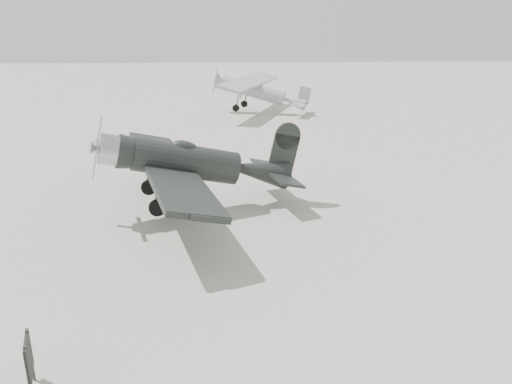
# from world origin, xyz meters

# --- Properties ---
(ground) EXTENTS (160.00, 160.00, 0.00)m
(ground) POSITION_xyz_m (0.00, 0.00, 0.00)
(ground) COLOR #A9A496
(ground) RESTS_ON ground
(lowwing_monoplane) EXTENTS (7.99, 11.01, 3.55)m
(lowwing_monoplane) POSITION_xyz_m (-4.06, 3.21, 1.88)
(lowwing_monoplane) COLOR black
(lowwing_monoplane) RESTS_ON ground
(highwing_monoplane) EXTENTS (7.99, 11.06, 3.16)m
(highwing_monoplane) POSITION_xyz_m (-0.44, 25.27, 1.98)
(highwing_monoplane) COLOR #96989B
(highwing_monoplane) RESTS_ON ground
(sign_board) EXTENTS (0.29, 0.81, 1.20)m
(sign_board) POSITION_xyz_m (-6.77, -6.82, 0.72)
(sign_board) COLOR #333333
(sign_board) RESTS_ON ground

